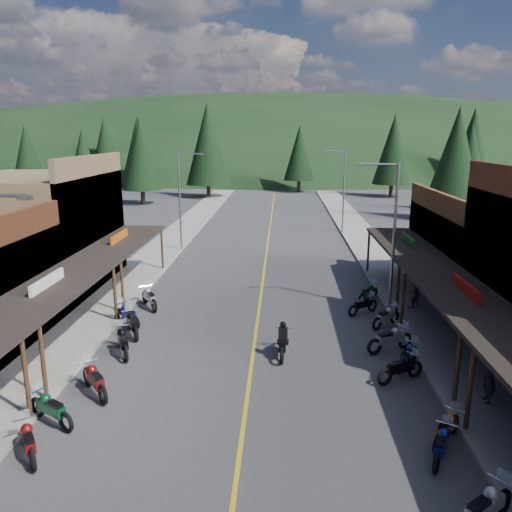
# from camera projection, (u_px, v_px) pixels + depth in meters

# --- Properties ---
(ground) EXTENTS (220.00, 220.00, 0.00)m
(ground) POSITION_uv_depth(u_px,v_px,m) (250.00, 377.00, 19.78)
(ground) COLOR #38383A
(ground) RESTS_ON ground
(centerline) EXTENTS (0.15, 90.00, 0.01)m
(centerline) POSITION_uv_depth(u_px,v_px,m) (266.00, 257.00, 39.18)
(centerline) COLOR gold
(centerline) RESTS_ON ground
(sidewalk_west) EXTENTS (3.40, 94.00, 0.15)m
(sidewalk_west) POSITION_uv_depth(u_px,v_px,m) (157.00, 255.00, 39.60)
(sidewalk_west) COLOR gray
(sidewalk_west) RESTS_ON ground
(sidewalk_east) EXTENTS (3.40, 94.00, 0.15)m
(sidewalk_east) POSITION_uv_depth(u_px,v_px,m) (378.00, 258.00, 38.73)
(sidewalk_east) COLOR gray
(sidewalk_east) RESTS_ON ground
(shop_west_3) EXTENTS (10.90, 10.20, 8.20)m
(shop_west_3) POSITION_uv_depth(u_px,v_px,m) (38.00, 233.00, 30.60)
(shop_west_3) COLOR brown
(shop_west_3) RESTS_ON ground
(shop_east_3) EXTENTS (10.90, 10.20, 6.20)m
(shop_east_3) POSITION_uv_depth(u_px,v_px,m) (494.00, 254.00, 29.46)
(shop_east_3) COLOR #4C2D16
(shop_east_3) RESTS_ON ground
(streetlight_1) EXTENTS (2.16, 0.18, 8.00)m
(streetlight_1) POSITION_uv_depth(u_px,v_px,m) (181.00, 197.00, 40.42)
(streetlight_1) COLOR gray
(streetlight_1) RESTS_ON ground
(streetlight_2) EXTENTS (2.16, 0.18, 8.00)m
(streetlight_2) POSITION_uv_depth(u_px,v_px,m) (391.00, 231.00, 26.14)
(streetlight_2) COLOR gray
(streetlight_2) RESTS_ON ground
(streetlight_3) EXTENTS (2.16, 0.18, 8.00)m
(streetlight_3) POSITION_uv_depth(u_px,v_px,m) (342.00, 188.00, 47.48)
(streetlight_3) COLOR gray
(streetlight_3) RESTS_ON ground
(ridge_hill) EXTENTS (310.00, 140.00, 60.00)m
(ridge_hill) POSITION_uv_depth(u_px,v_px,m) (278.00, 166.00, 150.76)
(ridge_hill) COLOR black
(ridge_hill) RESTS_ON ground
(pine_0) EXTENTS (5.04, 5.04, 11.00)m
(pine_0) POSITION_uv_depth(u_px,v_px,m) (27.00, 153.00, 80.39)
(pine_0) COLOR black
(pine_0) RESTS_ON ground
(pine_1) EXTENTS (5.88, 5.88, 12.50)m
(pine_1) POSITION_uv_depth(u_px,v_px,m) (138.00, 147.00, 87.18)
(pine_1) COLOR black
(pine_1) RESTS_ON ground
(pine_2) EXTENTS (6.72, 6.72, 14.00)m
(pine_2) POSITION_uv_depth(u_px,v_px,m) (208.00, 144.00, 74.66)
(pine_2) COLOR black
(pine_2) RESTS_ON ground
(pine_3) EXTENTS (5.04, 5.04, 11.00)m
(pine_3) POSITION_uv_depth(u_px,v_px,m) (299.00, 153.00, 82.08)
(pine_3) COLOR black
(pine_3) RESTS_ON ground
(pine_4) EXTENTS (5.88, 5.88, 12.50)m
(pine_4) POSITION_uv_depth(u_px,v_px,m) (393.00, 149.00, 75.38)
(pine_4) COLOR black
(pine_4) RESTS_ON ground
(pine_5) EXTENTS (6.72, 6.72, 14.00)m
(pine_5) POSITION_uv_depth(u_px,v_px,m) (472.00, 143.00, 86.05)
(pine_5) COLOR black
(pine_5) RESTS_ON ground
(pine_7) EXTENTS (5.88, 5.88, 12.50)m
(pine_7) POSITION_uv_depth(u_px,v_px,m) (105.00, 146.00, 93.40)
(pine_7) COLOR black
(pine_7) RESTS_ON ground
(pine_8) EXTENTS (4.48, 4.48, 10.00)m
(pine_8) POSITION_uv_depth(u_px,v_px,m) (84.00, 164.00, 58.27)
(pine_8) COLOR black
(pine_8) RESTS_ON ground
(pine_9) EXTENTS (4.93, 4.93, 10.80)m
(pine_9) POSITION_uv_depth(u_px,v_px,m) (469.00, 160.00, 60.73)
(pine_9) COLOR black
(pine_9) RESTS_ON ground
(pine_10) EXTENTS (5.38, 5.38, 11.60)m
(pine_10) POSITION_uv_depth(u_px,v_px,m) (141.00, 154.00, 67.58)
(pine_10) COLOR black
(pine_10) RESTS_ON ground
(pine_11) EXTENTS (5.82, 5.82, 12.40)m
(pine_11) POSITION_uv_depth(u_px,v_px,m) (456.00, 155.00, 53.95)
(pine_11) COLOR black
(pine_11) RESTS_ON ground
(bike_west_5) EXTENTS (1.72, 2.08, 1.17)m
(bike_west_5) POSITION_uv_depth(u_px,v_px,m) (28.00, 440.00, 14.76)
(bike_west_5) COLOR maroon
(bike_west_5) RESTS_ON ground
(bike_west_6) EXTENTS (2.28, 1.80, 1.27)m
(bike_west_6) POSITION_uv_depth(u_px,v_px,m) (50.00, 407.00, 16.41)
(bike_west_6) COLOR #0D4326
(bike_west_6) RESTS_ON ground
(bike_west_7) EXTENTS (2.06, 2.29, 1.32)m
(bike_west_7) POSITION_uv_depth(u_px,v_px,m) (95.00, 379.00, 18.28)
(bike_west_7) COLOR maroon
(bike_west_7) RESTS_ON ground
(bike_west_8) EXTENTS (1.68, 2.42, 1.32)m
(bike_west_8) POSITION_uv_depth(u_px,v_px,m) (123.00, 340.00, 21.70)
(bike_west_8) COLOR black
(bike_west_8) RESTS_ON ground
(bike_west_9) EXTENTS (1.68, 2.32, 1.27)m
(bike_west_9) POSITION_uv_depth(u_px,v_px,m) (132.00, 323.00, 23.75)
(bike_west_9) COLOR black
(bike_west_9) RESTS_ON ground
(bike_west_10) EXTENTS (2.06, 2.02, 1.24)m
(bike_west_10) POSITION_uv_depth(u_px,v_px,m) (128.00, 314.00, 25.05)
(bike_west_10) COLOR navy
(bike_west_10) RESTS_ON ground
(bike_west_11) EXTENTS (1.90, 2.39, 1.33)m
(bike_west_11) POSITION_uv_depth(u_px,v_px,m) (149.00, 297.00, 27.53)
(bike_west_11) COLOR #A1A1A6
(bike_west_11) RESTS_ON ground
(bike_east_4) EXTENTS (2.26, 1.99, 1.30)m
(bike_east_4) POSITION_uv_depth(u_px,v_px,m) (485.00, 507.00, 12.00)
(bike_east_4) COLOR #A7A6AC
(bike_east_4) RESTS_ON ground
(bike_east_5) EXTENTS (1.48, 2.00, 1.10)m
(bike_east_5) POSITION_uv_depth(u_px,v_px,m) (442.00, 444.00, 14.62)
(bike_east_5) COLOR navy
(bike_east_5) RESTS_ON ground
(bike_east_6) EXTENTS (1.70, 1.92, 1.11)m
(bike_east_6) POSITION_uv_depth(u_px,v_px,m) (447.00, 427.00, 15.45)
(bike_east_6) COLOR #B3540C
(bike_east_6) RESTS_ON ground
(bike_east_7) EXTENTS (2.20, 1.65, 1.22)m
(bike_east_7) POSITION_uv_depth(u_px,v_px,m) (401.00, 367.00, 19.32)
(bike_east_7) COLOR black
(bike_east_7) RESTS_ON ground
(bike_east_8) EXTENTS (1.66, 1.99, 1.12)m
(bike_east_8) POSITION_uv_depth(u_px,v_px,m) (408.00, 354.00, 20.54)
(bike_east_8) COLOR navy
(bike_east_8) RESTS_ON ground
(bike_east_9) EXTENTS (2.42, 1.70, 1.32)m
(bike_east_9) POSITION_uv_depth(u_px,v_px,m) (391.00, 338.00, 21.95)
(bike_east_9) COLOR gray
(bike_east_9) RESTS_ON ground
(bike_east_10) EXTENTS (1.96, 1.89, 1.17)m
(bike_east_10) POSITION_uv_depth(u_px,v_px,m) (386.00, 316.00, 24.86)
(bike_east_10) COLOR #AEADB3
(bike_east_10) RESTS_ON ground
(bike_east_11) EXTENTS (2.00, 1.71, 1.14)m
(bike_east_11) POSITION_uv_depth(u_px,v_px,m) (363.00, 304.00, 26.64)
(bike_east_11) COLOR black
(bike_east_11) RESTS_ON ground
(bike_east_12) EXTENTS (1.79, 2.01, 1.16)m
(bike_east_12) POSITION_uv_depth(u_px,v_px,m) (368.00, 291.00, 28.75)
(bike_east_12) COLOR #0E4629
(bike_east_12) RESTS_ON ground
(rider_on_bike) EXTENTS (0.86, 2.26, 1.69)m
(rider_on_bike) POSITION_uv_depth(u_px,v_px,m) (283.00, 342.00, 21.52)
(rider_on_bike) COLOR black
(rider_on_bike) RESTS_ON ground
(pedestrian_east_a) EXTENTS (0.47, 0.69, 1.83)m
(pedestrian_east_a) POSITION_uv_depth(u_px,v_px,m) (489.00, 378.00, 17.47)
(pedestrian_east_a) COLOR #241C2A
(pedestrian_east_a) RESTS_ON sidewalk_east
(pedestrian_east_b) EXTENTS (0.97, 0.85, 1.73)m
(pedestrian_east_b) POSITION_uv_depth(u_px,v_px,m) (413.00, 292.00, 27.18)
(pedestrian_east_b) COLOR brown
(pedestrian_east_b) RESTS_ON sidewalk_east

